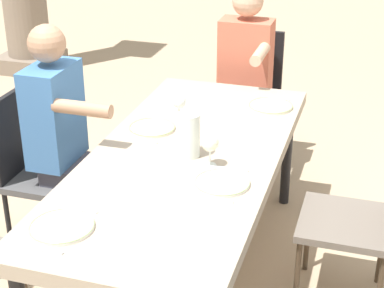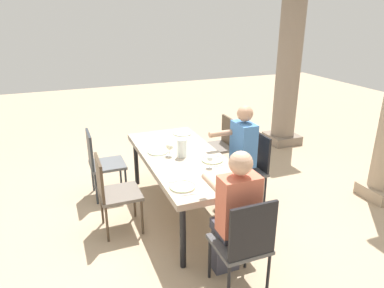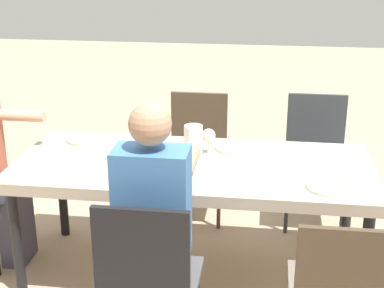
{
  "view_description": "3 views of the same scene",
  "coord_description": "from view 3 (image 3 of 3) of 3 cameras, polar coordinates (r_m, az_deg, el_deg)",
  "views": [
    {
      "loc": [
        -2.61,
        -0.84,
        2.1
      ],
      "look_at": [
        -0.05,
        -0.05,
        0.82
      ],
      "focal_mm": 59.49,
      "sensor_mm": 36.0,
      "label": 1
    },
    {
      "loc": [
        3.61,
        -1.32,
        2.35
      ],
      "look_at": [
        0.02,
        0.1,
        0.89
      ],
      "focal_mm": 33.32,
      "sensor_mm": 36.0,
      "label": 2
    },
    {
      "loc": [
        -0.42,
        3.06,
        1.97
      ],
      "look_at": [
        0.01,
        -0.02,
        0.84
      ],
      "focal_mm": 53.82,
      "sensor_mm": 36.0,
      "label": 3
    }
  ],
  "objects": [
    {
      "name": "ground_plane",
      "position": [
        3.66,
        0.08,
        -12.6
      ],
      "size": [
        16.0,
        16.0,
        0.0
      ],
      "primitive_type": "plane",
      "color": "tan"
    },
    {
      "name": "plate_3",
      "position": [
        3.74,
        -10.42,
        0.48
      ],
      "size": [
        0.25,
        0.25,
        0.02
      ],
      "color": "silver",
      "rests_on": "dining_table"
    },
    {
      "name": "plate_0",
      "position": [
        3.07,
        13.57,
        -4.14
      ],
      "size": [
        0.26,
        0.26,
        0.02
      ],
      "color": "white",
      "rests_on": "dining_table"
    },
    {
      "name": "fork_3",
      "position": [
        3.7,
        -8.21,
        0.29
      ],
      "size": [
        0.02,
        0.17,
        0.01
      ],
      "primitive_type": "cube",
      "rotation": [
        0.0,
        0.0,
        -0.05
      ],
      "color": "silver",
      "rests_on": "dining_table"
    },
    {
      "name": "spoon_0",
      "position": [
        3.06,
        10.77,
        -4.13
      ],
      "size": [
        0.03,
        0.17,
        0.01
      ],
      "primitive_type": "cube",
      "rotation": [
        0.0,
        0.0,
        -0.1
      ],
      "color": "silver",
      "rests_on": "dining_table"
    },
    {
      "name": "plate_2",
      "position": [
        3.13,
        -4.92,
        -3.18
      ],
      "size": [
        0.24,
        0.24,
        0.02
      ],
      "color": "silver",
      "rests_on": "dining_table"
    },
    {
      "name": "spoon_2",
      "position": [
        3.17,
        -7.57,
        -3.12
      ],
      "size": [
        0.03,
        0.17,
        0.01
      ],
      "primitive_type": "cube",
      "rotation": [
        0.0,
        0.0,
        0.07
      ],
      "color": "silver",
      "rests_on": "dining_table"
    },
    {
      "name": "fork_0",
      "position": [
        3.1,
        16.33,
        -4.34
      ],
      "size": [
        0.03,
        0.17,
        0.01
      ],
      "primitive_type": "cube",
      "rotation": [
        0.0,
        0.0,
        -0.06
      ],
      "color": "silver",
      "rests_on": "dining_table"
    },
    {
      "name": "dining_table",
      "position": [
        3.35,
        0.08,
        -2.79
      ],
      "size": [
        2.06,
        0.89,
        0.74
      ],
      "color": "tan",
      "rests_on": "ground"
    },
    {
      "name": "chair_west_south",
      "position": [
        4.2,
        12.12,
        -0.74
      ],
      "size": [
        0.44,
        0.44,
        0.91
      ],
      "color": "#5B5E61",
      "rests_on": "ground"
    },
    {
      "name": "chair_mid_south",
      "position": [
        4.22,
        0.51,
        -0.29
      ],
      "size": [
        0.44,
        0.44,
        0.89
      ],
      "color": "#6A6158",
      "rests_on": "ground"
    },
    {
      "name": "fork_2",
      "position": [
        3.1,
        -2.21,
        -3.44
      ],
      "size": [
        0.03,
        0.17,
        0.01
      ],
      "primitive_type": "cube",
      "rotation": [
        0.0,
        0.0,
        -0.11
      ],
      "color": "silver",
      "rests_on": "dining_table"
    },
    {
      "name": "plate_1",
      "position": [
        3.53,
        4.33,
        -0.41
      ],
      "size": [
        0.25,
        0.25,
        0.02
      ],
      "color": "white",
      "rests_on": "dining_table"
    },
    {
      "name": "water_pitcher",
      "position": [
        3.31,
        0.18,
        -0.14
      ],
      "size": [
        0.11,
        0.11,
        0.22
      ],
      "color": "white",
      "rests_on": "dining_table"
    },
    {
      "name": "spoon_1",
      "position": [
        3.54,
        1.91,
        -0.39
      ],
      "size": [
        0.02,
        0.17,
        0.01
      ],
      "primitive_type": "cube",
      "rotation": [
        0.0,
        0.0,
        0.03
      ],
      "color": "silver",
      "rests_on": "dining_table"
    },
    {
      "name": "diner_woman_green",
      "position": [
        2.75,
        -3.58,
        -7.82
      ],
      "size": [
        0.35,
        0.49,
        1.3
      ],
      "color": "#3F3F4C",
      "rests_on": "ground"
    },
    {
      "name": "fork_1",
      "position": [
        3.53,
        6.76,
        -0.62
      ],
      "size": [
        0.03,
        0.17,
        0.01
      ],
      "primitive_type": "cube",
      "rotation": [
        0.0,
        0.0,
        0.09
      ],
      "color": "silver",
      "rests_on": "dining_table"
    },
    {
      "name": "spoon_3",
      "position": [
        3.79,
        -12.58,
        0.49
      ],
      "size": [
        0.03,
        0.17,
        0.01
      ],
      "primitive_type": "cube",
      "rotation": [
        0.0,
        0.0,
        -0.08
      ],
      "color": "silver",
      "rests_on": "dining_table"
    },
    {
      "name": "chair_mid_north",
      "position": [
        2.67,
        -4.39,
        -12.96
      ],
      "size": [
        0.44,
        0.44,
        0.92
      ],
      "color": "#4F4F50",
      "rests_on": "ground"
    },
    {
      "name": "wine_glass_2",
      "position": [
        3.22,
        -7.3,
        -0.79
      ],
      "size": [
        0.07,
        0.07,
        0.14
      ],
      "color": "white",
      "rests_on": "dining_table"
    },
    {
      "name": "wine_glass_1",
      "position": [
        3.41,
        1.65,
        0.79
      ],
      "size": [
        0.08,
        0.08,
        0.16
      ],
      "color": "white",
      "rests_on": "dining_table"
    }
  ]
}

